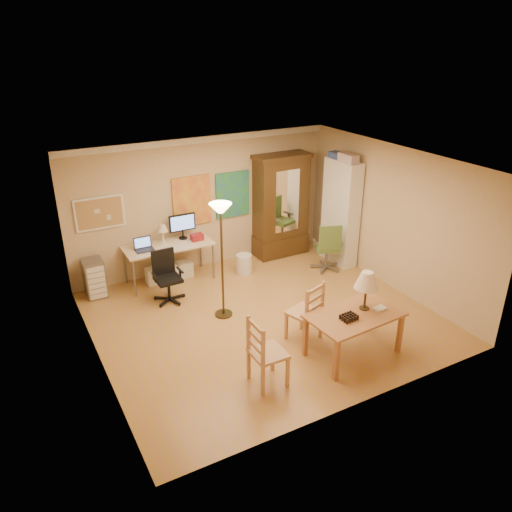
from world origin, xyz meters
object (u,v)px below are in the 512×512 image
computer_desk (170,258)px  dining_table (359,304)px  armoire (281,212)px  office_chair_green (327,257)px  office_chair_black (168,288)px  bookshelf (341,213)px

computer_desk → dining_table: bearing=-65.9°
computer_desk → armoire: size_ratio=0.76×
computer_desk → office_chair_green: size_ratio=1.64×
dining_table → office_chair_black: bearing=124.2°
office_chair_black → armoire: armoire is taller
office_chair_black → bookshelf: bearing=-1.5°
dining_table → computer_desk: dining_table is taller
armoire → bookshelf: 1.30m
office_chair_black → office_chair_green: (3.31, -0.32, 0.02)m
office_chair_green → bookshelf: (0.46, 0.22, 0.82)m
bookshelf → office_chair_green: bearing=-154.0°
office_chair_black → dining_table: bearing=-55.8°
office_chair_black → bookshelf: bookshelf is taller
office_chair_green → bookshelf: 0.96m
office_chair_black → armoire: size_ratio=0.43×
computer_desk → office_chair_green: 3.19m
dining_table → bookshelf: 3.34m
computer_desk → bookshelf: size_ratio=0.77×
dining_table → office_chair_black: 3.57m
office_chair_green → computer_desk: bearing=159.8°
computer_desk → office_chair_black: 0.87m
bookshelf → office_chair_black: bearing=178.5°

